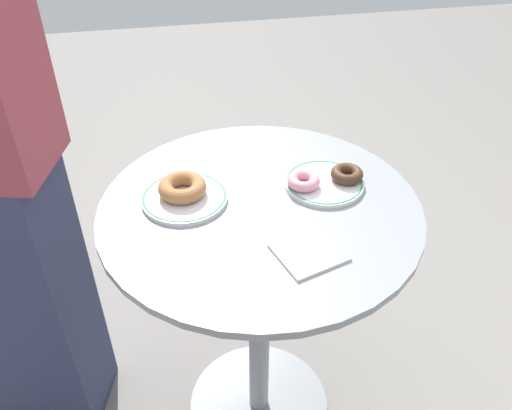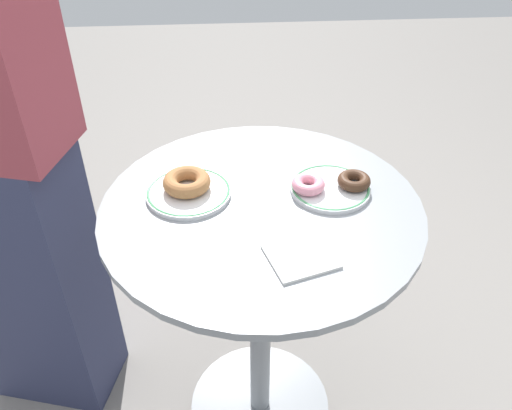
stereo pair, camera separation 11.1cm
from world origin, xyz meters
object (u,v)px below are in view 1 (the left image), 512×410
plate_right (324,183)px  donut_cinnamon (182,187)px  plate_left (185,197)px  paper_napkin (309,252)px  cafe_table (259,293)px  donut_chocolate (347,174)px  donut_pink_frosted (303,181)px

plate_right → donut_cinnamon: (-0.32, 0.01, 0.02)m
plate_left → paper_napkin: (0.22, -0.22, -0.00)m
cafe_table → donut_chocolate: (0.21, 0.04, 0.30)m
donut_cinnamon → donut_chocolate: size_ratio=1.43×
plate_right → paper_napkin: 0.23m
cafe_table → donut_chocolate: donut_chocolate is taller
donut_pink_frosted → donut_cinnamon: bearing=175.5°
cafe_table → donut_chocolate: bearing=12.0°
plate_left → donut_chocolate: size_ratio=2.56×
donut_chocolate → cafe_table: bearing=-168.0°
cafe_table → paper_napkin: paper_napkin is taller
plate_left → paper_napkin: 0.31m
donut_cinnamon → cafe_table: bearing=-20.1°
donut_pink_frosted → paper_napkin: size_ratio=0.60×
plate_right → paper_napkin: (-0.10, -0.21, -0.00)m
donut_cinnamon → paper_napkin: bearing=-45.6°
plate_left → plate_right: 0.32m
plate_right → donut_cinnamon: 0.32m
plate_right → donut_cinnamon: size_ratio=1.71×
plate_left → donut_pink_frosted: size_ratio=2.56×
plate_right → donut_cinnamon: bearing=177.5°
donut_chocolate → donut_cinnamon: bearing=177.8°
plate_right → donut_chocolate: size_ratio=2.45×
donut_cinnamon → donut_chocolate: (0.37, -0.01, -0.00)m
cafe_table → donut_pink_frosted: (0.11, 0.04, 0.30)m
cafe_table → donut_pink_frosted: size_ratio=10.55×
donut_pink_frosted → plate_left: bearing=177.2°
donut_cinnamon → donut_pink_frosted: (0.27, -0.02, -0.00)m
plate_left → donut_chocolate: donut_chocolate is taller
plate_right → donut_pink_frosted: size_ratio=2.45×
cafe_table → donut_cinnamon: bearing=159.9°
cafe_table → donut_cinnamon: size_ratio=7.35×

